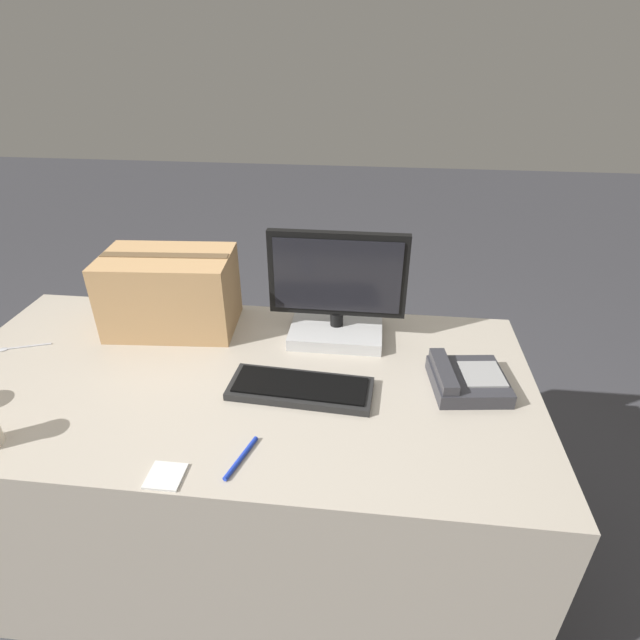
% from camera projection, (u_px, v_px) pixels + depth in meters
% --- Properties ---
extents(ground_plane, '(12.00, 12.00, 0.00)m').
position_uv_depth(ground_plane, '(252.00, 535.00, 1.88)').
color(ground_plane, '#38383D').
extents(office_desk, '(1.80, 0.90, 0.74)m').
position_uv_depth(office_desk, '(244.00, 465.00, 1.70)').
color(office_desk, '#A89E8E').
rests_on(office_desk, ground_plane).
extents(monitor, '(0.45, 0.24, 0.37)m').
position_uv_depth(monitor, '(337.00, 299.00, 1.65)').
color(monitor, '#B7B7B7').
rests_on(monitor, office_desk).
extents(keyboard, '(0.42, 0.18, 0.03)m').
position_uv_depth(keyboard, '(301.00, 388.00, 1.44)').
color(keyboard, black).
rests_on(keyboard, office_desk).
extents(desk_phone, '(0.23, 0.23, 0.07)m').
position_uv_depth(desk_phone, '(466.00, 380.00, 1.45)').
color(desk_phone, '#2D2D33').
rests_on(desk_phone, office_desk).
extents(spoon, '(0.16, 0.07, 0.00)m').
position_uv_depth(spoon, '(17.00, 348.00, 1.65)').
color(spoon, '#B2B2B7').
rests_on(spoon, office_desk).
extents(cardboard_box, '(0.45, 0.30, 0.27)m').
position_uv_depth(cardboard_box, '(170.00, 292.00, 1.71)').
color(cardboard_box, tan).
rests_on(cardboard_box, office_desk).
extents(pen_marker, '(0.05, 0.15, 0.01)m').
position_uv_depth(pen_marker, '(241.00, 458.00, 1.22)').
color(pen_marker, '#1933B2').
rests_on(pen_marker, office_desk).
extents(sticky_note_pad, '(0.08, 0.08, 0.01)m').
position_uv_depth(sticky_note_pad, '(166.00, 476.00, 1.17)').
color(sticky_note_pad, silver).
rests_on(sticky_note_pad, office_desk).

